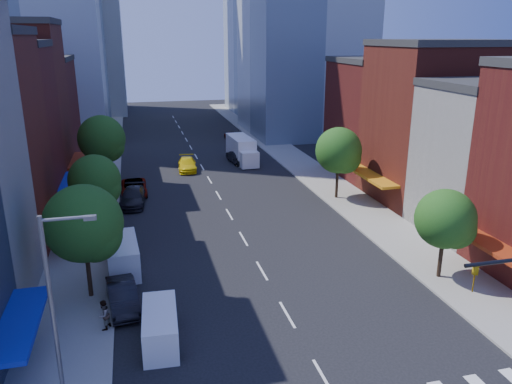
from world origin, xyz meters
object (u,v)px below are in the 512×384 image
pedestrian_far (104,315)px  traffic_car_far (231,135)px  parked_car_rear (133,197)px  traffic_car_oncoming (236,156)px  pedestrian_near (30,315)px  box_truck (242,151)px  cargo_van_far (123,256)px  parked_car_third (134,188)px  parked_car_second (123,296)px  taxi (187,164)px  cargo_van_near (160,328)px

pedestrian_far → traffic_car_far: bearing=-167.5°
parked_car_rear → traffic_car_oncoming: bearing=53.1°
pedestrian_near → box_truck: bearing=-38.3°
parked_car_rear → traffic_car_oncoming: 19.80m
cargo_van_far → pedestrian_far: (-1.01, -7.61, -0.07)m
cargo_van_far → traffic_car_far: (16.48, 43.95, -0.44)m
parked_car_rear → cargo_van_far: (-0.85, -14.57, 0.27)m
parked_car_rear → box_truck: bearing=51.5°
parked_car_third → traffic_car_far: parked_car_third is taller
parked_car_second → taxi: bearing=69.9°
taxi → box_truck: 7.93m
cargo_van_near → taxi: bearing=84.1°
cargo_van_far → traffic_car_far: 46.94m
taxi → pedestrian_far: size_ratio=3.03×
parked_car_third → cargo_van_far: (-1.00, -17.92, 0.32)m
parked_car_second → traffic_car_oncoming: size_ratio=1.03×
traffic_car_far → pedestrian_near: bearing=62.2°
parked_car_third → parked_car_rear: size_ratio=0.98×
parked_car_second → box_truck: bearing=59.6°
parked_car_third → pedestrian_far: (-2.00, -25.53, 0.26)m
pedestrian_near → traffic_car_far: bearing=-32.1°
parked_car_rear → pedestrian_near: (-5.80, -21.33, 0.30)m
parked_car_second → cargo_van_far: (0.01, 5.26, 0.31)m
cargo_van_near → traffic_car_far: 55.47m
traffic_car_oncoming → box_truck: bearing=167.6°
taxi → box_truck: size_ratio=0.65×
taxi → pedestrian_far: bearing=-99.6°
box_truck → parked_car_rear: bearing=-137.5°
parked_car_third → parked_car_rear: (-0.15, -3.35, 0.05)m
parked_car_third → traffic_car_oncoming: parked_car_third is taller
traffic_car_oncoming → pedestrian_near: 40.71m
parked_car_rear → pedestrian_far: pedestrian_far is taller
parked_car_rear → cargo_van_near: (1.14, -24.16, 0.14)m
parked_car_rear → cargo_van_near: cargo_van_near is taller
parked_car_third → traffic_car_far: bearing=58.7°
traffic_car_far → pedestrian_far: pedestrian_far is taller
parked_car_second → parked_car_third: bearing=80.7°
parked_car_rear → box_truck: box_truck is taller
parked_car_third → parked_car_second: bearing=-93.1°
traffic_car_far → pedestrian_far: bearing=66.3°
box_truck → parked_car_third: bearing=-144.6°
taxi → traffic_car_oncoming: (6.75, 2.62, -0.00)m
taxi → box_truck: box_truck is taller
traffic_car_far → pedestrian_far: size_ratio=2.19×
pedestrian_far → traffic_car_oncoming: bearing=-171.3°
traffic_car_far → cargo_van_far: bearing=64.5°
traffic_car_oncoming → pedestrian_near: pedestrian_near is taller
parked_car_rear → taxi: size_ratio=1.07×
parked_car_rear → cargo_van_near: size_ratio=1.22×
parked_car_rear → taxi: bearing=66.6°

